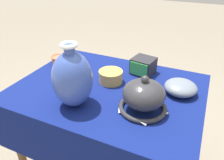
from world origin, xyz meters
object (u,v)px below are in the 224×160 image
Objects in this scene: vase_dome_bell at (144,97)px; cup_wide_terracotta at (59,60)px; cup_wide_celadon at (69,65)px; bowl_shallow_slate at (181,87)px; vase_tall_bulbous at (72,79)px; mosaic_tile_box at (143,66)px; pot_squat_ochre at (111,76)px.

vase_dome_bell is 2.38× the size of cup_wide_terracotta.
cup_wide_celadon is 0.78× the size of bowl_shallow_slate.
vase_tall_bulbous is 1.87× the size of bowl_shallow_slate.
bowl_shallow_slate is at bearing -19.75° from mosaic_tile_box.
bowl_shallow_slate is at bearing -1.01° from cup_wide_terracotta.
vase_tall_bulbous is at bearing -163.17° from vase_dome_bell.
vase_tall_bulbous is 0.29m from pot_squat_ochre.
pot_squat_ochre is 0.38m from bowl_shallow_slate.
cup_wide_terracotta is at bearing 155.51° from cup_wide_celadon.
cup_wide_terracotta is (-0.63, 0.22, -0.03)m from vase_dome_bell.
pot_squat_ochre is at bearing 0.12° from cup_wide_celadon.
cup_wide_celadon is 0.96× the size of pot_squat_ochre.
pot_squat_ochre is 0.81× the size of bowl_shallow_slate.
bowl_shallow_slate is at bearing 34.49° from vase_tall_bulbous.
mosaic_tile_box reaches higher than bowl_shallow_slate.
mosaic_tile_box is at bearing 23.77° from cup_wide_celadon.
cup_wide_celadon reaches higher than cup_wide_terracotta.
pot_squat_ochre is (-0.13, -0.18, -0.01)m from mosaic_tile_box.
cup_wide_terracotta is at bearing 178.99° from bowl_shallow_slate.
vase_dome_bell reaches higher than mosaic_tile_box.
bowl_shallow_slate is at bearing 57.67° from vase_dome_bell.
mosaic_tile_box is 0.22m from pot_squat_ochre.
cup_wide_terracotta is at bearing 135.65° from vase_tall_bulbous.
pot_squat_ochre is 1.36× the size of cup_wide_terracotta.
cup_wide_terracotta is 0.59× the size of bowl_shallow_slate.
vase_tall_bulbous is 0.47m from cup_wide_terracotta.
vase_dome_bell is 0.54m from cup_wide_celadon.
mosaic_tile_box is at bearing 53.45° from pot_squat_ochre.
mosaic_tile_box is (0.20, 0.44, -0.09)m from vase_tall_bulbous.
bowl_shallow_slate reaches higher than pot_squat_ochre.
pot_squat_ochre is 0.40m from cup_wide_terracotta.
vase_dome_bell reaches higher than pot_squat_ochre.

